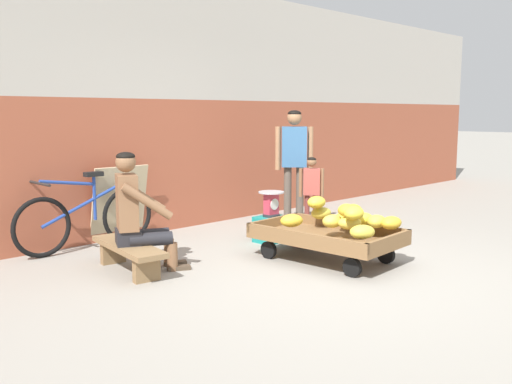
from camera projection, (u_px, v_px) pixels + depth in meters
ground_plane at (341, 276)px, 5.26m from camera, size 80.00×80.00×0.00m
back_wall at (154, 107)px, 7.12m from camera, size 16.00×0.30×3.14m
banana_cart at (327, 238)px, 5.75m from camera, size 0.93×1.49×0.36m
banana_pile at (346, 217)px, 5.66m from camera, size 0.88×1.12×0.26m
low_bench at (129, 251)px, 5.36m from camera, size 0.46×1.13×0.27m
vendor_seated at (137, 212)px, 5.34m from camera, size 0.74×0.63×1.14m
plastic_crate at (271, 229)px, 6.62m from camera, size 0.36×0.28×0.30m
weighing_scale at (271, 203)px, 6.58m from camera, size 0.30×0.30×0.29m
bicycle_near_left at (87, 218)px, 6.22m from camera, size 1.66×0.48×0.86m
sign_board at (119, 203)px, 6.67m from camera, size 0.70×0.21×0.89m
customer_adult at (294, 155)px, 7.36m from camera, size 0.37×0.38×1.53m
customer_child at (311, 187)px, 6.95m from camera, size 0.23×0.24×0.96m
shopping_bag at (300, 235)px, 6.44m from camera, size 0.18×0.12×0.24m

